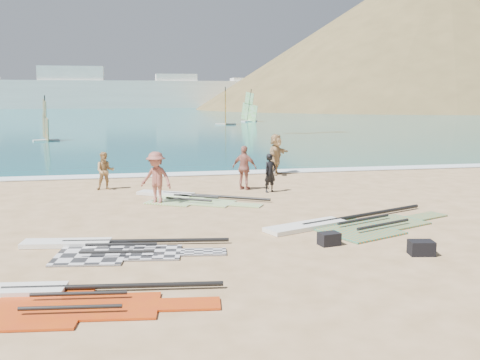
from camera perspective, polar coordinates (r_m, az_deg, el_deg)
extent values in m
plane|color=tan|center=(13.97, 3.38, -6.58)|extent=(300.00, 300.00, 0.00)
cube|color=#0C5357|center=(145.09, -10.16, 7.38)|extent=(300.00, 240.00, 0.06)
cube|color=white|center=(25.81, -3.60, 0.63)|extent=(300.00, 1.20, 0.04)
cube|color=white|center=(163.84, -17.44, 8.69)|extent=(160.00, 8.00, 8.00)
cube|color=white|center=(163.85, -17.48, 9.39)|extent=(18.00, 7.00, 12.00)
cube|color=white|center=(163.56, -6.82, 9.39)|extent=(12.00, 7.00, 10.00)
cube|color=white|center=(167.48, 1.86, 9.26)|extent=(16.00, 7.00, 9.00)
cube|color=white|center=(173.18, 8.40, 9.50)|extent=(10.00, 7.00, 11.00)
cone|color=olive|center=(168.20, 20.46, 7.16)|extent=(143.00, 143.00, 45.00)
cube|color=#28282B|center=(13.30, -15.48, -7.62)|extent=(1.89, 2.04, 0.04)
cube|color=#28282B|center=(13.06, -9.16, -7.70)|extent=(1.43, 1.36, 0.04)
cube|color=#28282B|center=(12.99, -3.91, -7.70)|extent=(1.16, 0.70, 0.04)
cylinder|color=black|center=(13.85, -9.95, -6.41)|extent=(4.16, 0.71, 0.10)
cylinder|color=black|center=(13.44, -12.54, -6.71)|extent=(1.72, 0.32, 0.07)
cylinder|color=black|center=(12.83, -13.00, -7.47)|extent=(1.72, 0.32, 0.07)
cube|color=white|center=(14.24, -18.03, -6.46)|extent=(2.25, 0.90, 0.12)
cube|color=#78C030|center=(19.35, -6.84, -2.17)|extent=(2.34, 2.41, 0.04)
cube|color=#78C030|center=(18.77, -2.80, -2.47)|extent=(1.71, 1.67, 0.04)
cube|color=#78C030|center=(18.37, 0.65, -2.71)|extent=(1.22, 1.03, 0.04)
cylinder|color=black|center=(19.60, -2.66, -1.73)|extent=(3.68, 2.21, 0.10)
cylinder|color=black|center=(19.34, -4.72, -1.72)|extent=(1.54, 0.94, 0.07)
cylinder|color=black|center=(18.77, -5.50, -2.06)|extent=(1.54, 0.94, 0.07)
cube|color=white|center=(20.42, -7.92, -1.49)|extent=(2.19, 1.62, 0.12)
cube|color=orange|center=(15.37, 12.12, -5.24)|extent=(2.58, 2.70, 0.04)
cube|color=orange|center=(16.60, 16.29, -4.34)|extent=(1.91, 1.85, 0.04)
cube|color=orange|center=(17.67, 19.24, -3.69)|extent=(1.43, 1.07, 0.04)
cylinder|color=black|center=(16.98, 13.13, -3.65)|extent=(4.61, 1.94, 0.12)
cylinder|color=black|center=(16.12, 13.07, -4.10)|extent=(1.92, 0.84, 0.09)
cylinder|color=black|center=(15.62, 15.06, -4.59)|extent=(1.92, 0.84, 0.09)
cube|color=white|center=(15.40, 7.04, -4.92)|extent=(2.64, 1.60, 0.12)
cube|color=red|center=(10.34, -20.74, -12.73)|extent=(1.87, 2.03, 0.04)
cube|color=red|center=(10.03, -12.43, -13.04)|extent=(1.43, 1.35, 0.04)
cube|color=red|center=(9.93, -5.40, -13.09)|extent=(1.17, 0.69, 0.04)
cylinder|color=black|center=(10.81, -13.30, -10.97)|extent=(4.22, 0.63, 0.10)
cylinder|color=black|center=(10.42, -16.81, -11.53)|extent=(1.75, 0.29, 0.07)
cylinder|color=black|center=(9.84, -17.63, -12.83)|extent=(1.75, 0.29, 0.07)
cube|color=white|center=(11.32, -23.66, -10.80)|extent=(2.27, 0.87, 0.12)
cube|color=black|center=(13.78, 9.49, -6.21)|extent=(0.57, 0.45, 0.32)
cube|color=black|center=(13.49, 18.78, -6.87)|extent=(0.63, 0.49, 0.34)
imported|color=black|center=(20.86, 3.23, 0.75)|extent=(0.65, 0.56, 1.52)
imported|color=tan|center=(22.06, -14.20, 0.94)|extent=(0.77, 0.62, 1.52)
imported|color=#955146|center=(18.74, -8.94, 0.21)|extent=(1.36, 1.24, 1.84)
imported|color=#AE6A5B|center=(21.37, 0.49, 1.31)|extent=(1.10, 0.96, 1.78)
imported|color=tan|center=(25.56, 3.86, 2.76)|extent=(1.58, 1.78, 1.95)
cube|color=white|center=(47.07, -19.96, 4.01)|extent=(2.17, 1.25, 0.12)
cube|color=#FC5A12|center=(47.00, -20.03, 5.24)|extent=(0.88, 2.44, 2.27)
cube|color=#FC5A12|center=(46.94, -20.13, 7.14)|extent=(0.52, 1.38, 1.58)
cylinder|color=black|center=(46.96, -20.08, 6.30)|extent=(0.31, 0.71, 3.61)
cube|color=white|center=(69.22, -1.56, 5.98)|extent=(2.76, 1.16, 0.16)
cube|color=#DD4621|center=(69.17, -1.57, 7.06)|extent=(0.54, 3.25, 2.92)
cube|color=#DD4621|center=(69.13, -1.57, 8.72)|extent=(0.33, 1.83, 2.03)
cylinder|color=black|center=(69.14, -1.57, 7.98)|extent=(0.24, 0.93, 4.62)
cube|color=white|center=(77.28, 0.99, 6.30)|extent=(2.54, 2.12, 0.15)
cube|color=#4DB81C|center=(77.23, 0.99, 7.23)|extent=(1.89, 2.61, 2.82)
cube|color=#4DB81C|center=(77.19, 1.00, 8.67)|extent=(1.09, 1.49, 1.96)
cylinder|color=black|center=(77.20, 1.00, 8.03)|extent=(0.61, 0.79, 4.47)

